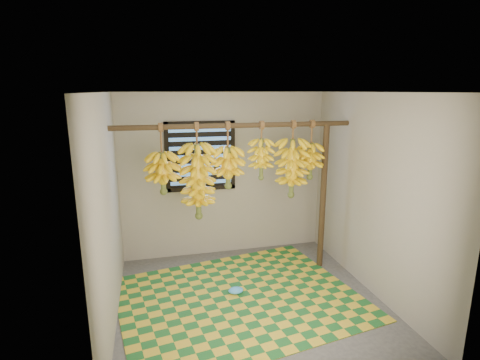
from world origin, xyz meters
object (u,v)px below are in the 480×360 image
object	(u,v)px
banana_bunch_f	(310,161)
banana_bunch_e	(292,168)
banana_bunch_d	(261,159)
banana_bunch_c	(228,167)
banana_bunch_b	(198,181)
banana_bunch_a	(163,173)
plastic_bag	(236,290)
woven_mat	(240,298)
support_post	(323,198)

from	to	relation	value
banana_bunch_f	banana_bunch_e	bearing A→B (deg)	180.00
banana_bunch_d	banana_bunch_f	bearing A→B (deg)	0.00
banana_bunch_c	banana_bunch_d	size ratio (longest dim) A/B	1.11
banana_bunch_b	banana_bunch_d	distance (m)	0.85
banana_bunch_b	banana_bunch_a	bearing A→B (deg)	-180.00
banana_bunch_b	banana_bunch_f	distance (m)	1.50
plastic_bag	banana_bunch_e	world-z (taller)	banana_bunch_e
plastic_bag	banana_bunch_a	size ratio (longest dim) A/B	0.22
woven_mat	plastic_bag	size ratio (longest dim) A/B	14.63
plastic_bag	banana_bunch_d	bearing A→B (deg)	46.22
support_post	woven_mat	size ratio (longest dim) A/B	0.73
plastic_bag	support_post	bearing A→B (deg)	19.26
banana_bunch_e	banana_bunch_a	bearing A→B (deg)	180.00
banana_bunch_d	banana_bunch_a	bearing A→B (deg)	180.00
woven_mat	banana_bunch_f	distance (m)	1.96
banana_bunch_d	banana_bunch_e	xyz separation A→B (m)	(0.42, 0.00, -0.14)
woven_mat	banana_bunch_f	world-z (taller)	banana_bunch_f
plastic_bag	banana_bunch_c	xyz separation A→B (m)	(0.01, 0.47, 1.43)
banana_bunch_b	banana_bunch_e	distance (m)	1.24
support_post	banana_bunch_e	size ratio (longest dim) A/B	2.00
banana_bunch_d	banana_bunch_e	distance (m)	0.44
support_post	banana_bunch_f	size ratio (longest dim) A/B	2.60
banana_bunch_a	banana_bunch_b	distance (m)	0.44
woven_mat	banana_bunch_a	bearing A→B (deg)	144.41
banana_bunch_d	banana_bunch_f	size ratio (longest dim) A/B	0.96
support_post	banana_bunch_c	distance (m)	1.40
plastic_bag	banana_bunch_d	xyz separation A→B (m)	(0.45, 0.47, 1.52)
woven_mat	banana_bunch_e	size ratio (longest dim) A/B	2.74
banana_bunch_c	banana_bunch_f	bearing A→B (deg)	0.00
banana_bunch_b	support_post	bearing A→B (deg)	-0.00
woven_mat	banana_bunch_b	world-z (taller)	banana_bunch_b
banana_bunch_a	banana_bunch_d	world-z (taller)	same
banana_bunch_e	banana_bunch_c	bearing A→B (deg)	180.00
banana_bunch_c	woven_mat	bearing A→B (deg)	-89.45
banana_bunch_a	banana_bunch_e	xyz separation A→B (m)	(1.65, 0.00, -0.02)
banana_bunch_b	banana_bunch_e	world-z (taller)	same
plastic_bag	banana_bunch_e	xyz separation A→B (m)	(0.86, 0.47, 1.38)
support_post	plastic_bag	world-z (taller)	support_post
woven_mat	banana_bunch_d	world-z (taller)	banana_bunch_d
banana_bunch_f	banana_bunch_b	bearing A→B (deg)	180.00
support_post	banana_bunch_c	size ratio (longest dim) A/B	2.43
plastic_bag	banana_bunch_d	world-z (taller)	banana_bunch_d
banana_bunch_a	banana_bunch_f	xyz separation A→B (m)	(1.91, 0.00, 0.06)
support_post	banana_bunch_b	distance (m)	1.73
plastic_bag	banana_bunch_b	distance (m)	1.41
woven_mat	plastic_bag	distance (m)	0.12
woven_mat	banana_bunch_c	distance (m)	1.59
woven_mat	banana_bunch_e	world-z (taller)	banana_bunch_e
woven_mat	banana_bunch_a	distance (m)	1.76
support_post	banana_bunch_b	world-z (taller)	banana_bunch_b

